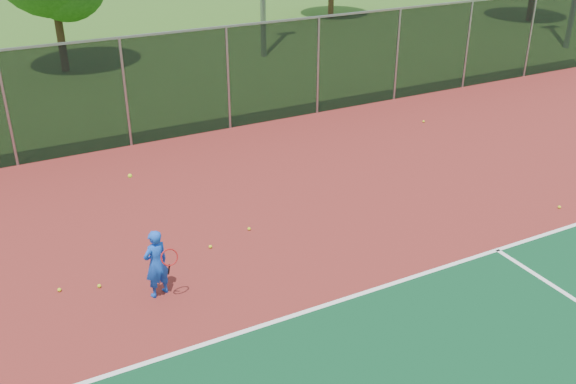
# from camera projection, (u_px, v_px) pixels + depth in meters

# --- Properties ---
(ground) EXTENTS (120.00, 120.00, 0.00)m
(ground) POSITION_uv_depth(u_px,v_px,m) (541.00, 376.00, 9.67)
(ground) COLOR #2B5317
(ground) RESTS_ON ground
(court_apron) EXTENTS (30.00, 20.00, 0.02)m
(court_apron) POSITION_uv_depth(u_px,v_px,m) (453.00, 305.00, 11.25)
(court_apron) COLOR maroon
(court_apron) RESTS_ON ground
(fence_back) EXTENTS (30.00, 0.06, 3.03)m
(fence_back) POSITION_uv_depth(u_px,v_px,m) (228.00, 77.00, 18.53)
(fence_back) COLOR black
(fence_back) RESTS_ON court_apron
(tennis_player) EXTENTS (0.59, 0.63, 2.39)m
(tennis_player) POSITION_uv_depth(u_px,v_px,m) (156.00, 263.00, 11.23)
(tennis_player) COLOR blue
(tennis_player) RESTS_ON court_apron
(practice_ball_1) EXTENTS (0.07, 0.07, 0.07)m
(practice_ball_1) POSITION_uv_depth(u_px,v_px,m) (59.00, 290.00, 11.58)
(practice_ball_1) COLOR #CFDC19
(practice_ball_1) RESTS_ON court_apron
(practice_ball_2) EXTENTS (0.07, 0.07, 0.07)m
(practice_ball_2) POSITION_uv_depth(u_px,v_px,m) (99.00, 286.00, 11.69)
(practice_ball_2) COLOR #CFDC19
(practice_ball_2) RESTS_ON court_apron
(practice_ball_3) EXTENTS (0.07, 0.07, 0.07)m
(practice_ball_3) POSITION_uv_depth(u_px,v_px,m) (210.00, 247.00, 12.94)
(practice_ball_3) COLOR #CFDC19
(practice_ball_3) RESTS_ON court_apron
(practice_ball_4) EXTENTS (0.07, 0.07, 0.07)m
(practice_ball_4) POSITION_uv_depth(u_px,v_px,m) (424.00, 121.00, 19.60)
(practice_ball_4) COLOR #CFDC19
(practice_ball_4) RESTS_ON court_apron
(practice_ball_6) EXTENTS (0.07, 0.07, 0.07)m
(practice_ball_6) POSITION_uv_depth(u_px,v_px,m) (249.00, 229.00, 13.60)
(practice_ball_6) COLOR #CFDC19
(practice_ball_6) RESTS_ON court_apron
(practice_ball_7) EXTENTS (0.07, 0.07, 0.07)m
(practice_ball_7) POSITION_uv_depth(u_px,v_px,m) (559.00, 207.00, 14.50)
(practice_ball_7) COLOR #CFDC19
(practice_ball_7) RESTS_ON court_apron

